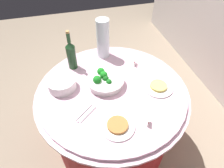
# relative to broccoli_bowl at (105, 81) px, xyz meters

# --- Properties ---
(ground_plane) EXTENTS (6.00, 6.00, 0.00)m
(ground_plane) POSITION_rel_broccoli_bowl_xyz_m (0.06, 0.04, -0.78)
(ground_plane) COLOR gray
(buffet_table) EXTENTS (1.16, 1.16, 0.74)m
(buffet_table) POSITION_rel_broccoli_bowl_xyz_m (0.06, 0.04, -0.40)
(buffet_table) COLOR maroon
(buffet_table) RESTS_ON ground_plane
(broccoli_bowl) EXTENTS (0.28, 0.28, 0.11)m
(broccoli_bowl) POSITION_rel_broccoli_bowl_xyz_m (0.00, 0.00, 0.00)
(broccoli_bowl) COLOR white
(broccoli_bowl) RESTS_ON buffet_table
(plate_stack) EXTENTS (0.21, 0.21, 0.08)m
(plate_stack) POSITION_rel_broccoli_bowl_xyz_m (-0.05, -0.32, 0.00)
(plate_stack) COLOR white
(plate_stack) RESTS_ON buffet_table
(wine_bottle) EXTENTS (0.07, 0.07, 0.34)m
(wine_bottle) POSITION_rel_broccoli_bowl_xyz_m (-0.27, -0.21, 0.09)
(wine_bottle) COLOR #1A3D1D
(wine_bottle) RESTS_ON buffet_table
(decorative_fruit_vase) EXTENTS (0.11, 0.11, 0.34)m
(decorative_fruit_vase) POSITION_rel_broccoli_bowl_xyz_m (-0.37, 0.07, 0.11)
(decorative_fruit_vase) COLOR silver
(decorative_fruit_vase) RESTS_ON buffet_table
(serving_tongs) EXTENTS (0.14, 0.15, 0.01)m
(serving_tongs) POSITION_rel_broccoli_bowl_xyz_m (0.24, -0.19, -0.04)
(serving_tongs) COLOR silver
(serving_tongs) RESTS_ON buffet_table
(food_plate_noodles) EXTENTS (0.22, 0.22, 0.03)m
(food_plate_noodles) POSITION_rel_broccoli_bowl_xyz_m (0.14, 0.38, -0.03)
(food_plate_noodles) COLOR white
(food_plate_noodles) RESTS_ON buffet_table
(food_plate_peanuts) EXTENTS (0.22, 0.22, 0.03)m
(food_plate_peanuts) POSITION_rel_broccoli_bowl_xyz_m (0.39, -0.01, -0.03)
(food_plate_peanuts) COLOR white
(food_plate_peanuts) RESTS_ON buffet_table
(label_placard_front) EXTENTS (0.05, 0.03, 0.05)m
(label_placard_front) POSITION_rel_broccoli_bowl_xyz_m (-0.17, 0.30, -0.01)
(label_placard_front) COLOR white
(label_placard_front) RESTS_ON buffet_table
(label_placard_mid) EXTENTS (0.05, 0.03, 0.05)m
(label_placard_mid) POSITION_rel_broccoli_bowl_xyz_m (0.42, 0.18, -0.01)
(label_placard_mid) COLOR white
(label_placard_mid) RESTS_ON buffet_table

